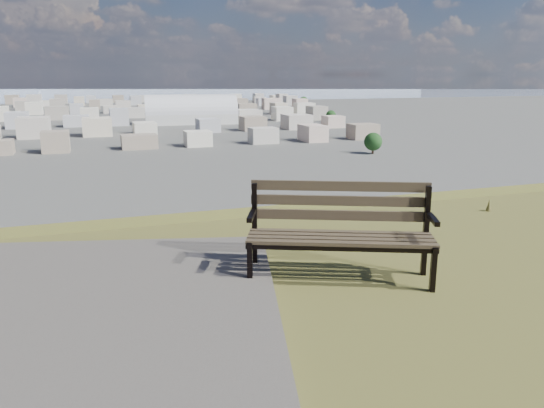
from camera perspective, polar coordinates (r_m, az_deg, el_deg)
name	(u,v)px	position (r m, az deg, el deg)	size (l,w,h in m)	color
park_bench	(340,226)	(5.15, 7.32, -2.37)	(1.83, 1.21, 0.92)	#453A28
gravel_patch	(73,336)	(4.34, -20.58, -13.13)	(3.14, 4.48, 0.09)	#5A544E
arena	(191,115)	(305.42, -8.70, 9.49)	(51.94, 25.76, 21.19)	silver
city_blocks	(93,109)	(398.00, -18.71, 9.67)	(395.00, 361.00, 7.00)	beige
city_trees	(44,115)	(323.46, -23.28, 8.74)	(406.52, 387.20, 9.98)	#332419
bay_water	(89,92)	(903.26, -19.09, 11.32)	(2400.00, 700.00, 0.12)	#8D9BB3
far_hills	(60,75)	(1406.98, -21.82, 12.75)	(2050.00, 340.00, 60.00)	#99A8BE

